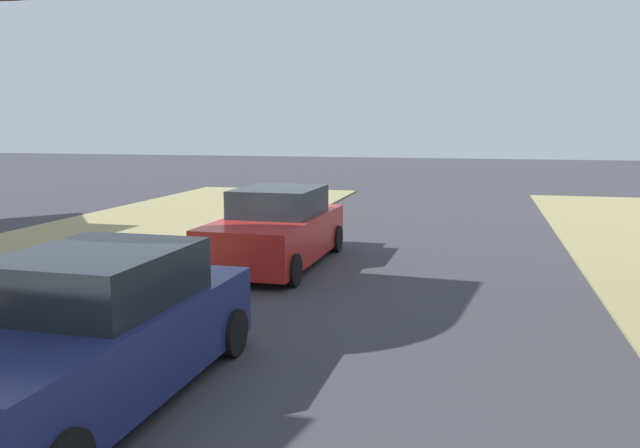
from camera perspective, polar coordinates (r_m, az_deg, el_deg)
parked_sedan_navy at (r=7.11m, az=-19.59°, el=-9.19°), size 2.00×4.43×1.57m
parked_sedan_red at (r=13.26m, az=-3.87°, el=-0.50°), size 2.00×4.43×1.57m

